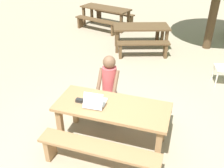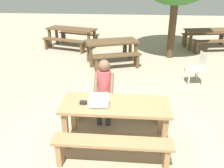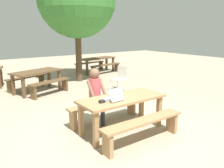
% 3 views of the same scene
% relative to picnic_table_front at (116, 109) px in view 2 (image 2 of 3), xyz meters
% --- Properties ---
extents(ground_plane, '(30.00, 30.00, 0.00)m').
position_rel_picnic_table_front_xyz_m(ground_plane, '(0.00, 0.00, -0.64)').
color(ground_plane, tan).
extents(picnic_table_front, '(1.85, 0.77, 0.75)m').
position_rel_picnic_table_front_xyz_m(picnic_table_front, '(0.00, 0.00, 0.00)').
color(picnic_table_front, '#9E754C').
rests_on(picnic_table_front, ground).
extents(bench_near, '(1.85, 0.30, 0.47)m').
position_rel_picnic_table_front_xyz_m(bench_near, '(0.00, -0.66, -0.28)').
color(bench_near, '#9E754C').
rests_on(bench_near, ground).
extents(bench_far, '(1.85, 0.30, 0.47)m').
position_rel_picnic_table_front_xyz_m(bench_far, '(0.00, 0.66, -0.28)').
color(bench_far, '#9E754C').
rests_on(bench_far, ground).
extents(laptop, '(0.34, 0.39, 0.26)m').
position_rel_picnic_table_front_xyz_m(laptop, '(-0.27, -0.05, 0.18)').
color(laptop, silver).
rests_on(laptop, picnic_table_front).
extents(small_pouch, '(0.12, 0.08, 0.06)m').
position_rel_picnic_table_front_xyz_m(small_pouch, '(-0.55, -0.06, 0.14)').
color(small_pouch, black).
rests_on(small_pouch, picnic_table_front).
extents(person_seated, '(0.38, 0.39, 1.31)m').
position_rel_picnic_table_front_xyz_m(person_seated, '(-0.27, 0.62, 0.13)').
color(person_seated, '#333847').
rests_on(person_seated, ground).
extents(plastic_chair, '(0.51, 0.51, 0.87)m').
position_rel_picnic_table_front_xyz_m(plastic_chair, '(2.02, 2.72, -0.17)').
color(plastic_chair, silver).
rests_on(plastic_chair, ground).
extents(picnic_table_mid, '(2.11, 1.24, 0.77)m').
position_rel_picnic_table_front_xyz_m(picnic_table_mid, '(-2.22, 6.06, 0.01)').
color(picnic_table_mid, brown).
rests_on(picnic_table_mid, ground).
extents(bench_mid_south, '(1.80, 0.79, 0.46)m').
position_rel_picnic_table_front_xyz_m(bench_mid_south, '(-2.39, 5.46, -0.29)').
color(bench_mid_south, brown).
rests_on(bench_mid_south, ground).
extents(bench_mid_north, '(1.80, 0.79, 0.46)m').
position_rel_picnic_table_front_xyz_m(bench_mid_north, '(-2.04, 6.65, -0.29)').
color(bench_mid_north, brown).
rests_on(bench_mid_north, ground).
extents(picnic_table_rear, '(2.14, 1.08, 0.76)m').
position_rel_picnic_table_front_xyz_m(picnic_table_rear, '(3.36, 6.36, 0.00)').
color(picnic_table_rear, brown).
rests_on(picnic_table_rear, ground).
extents(bench_rear_south, '(1.86, 0.65, 0.47)m').
position_rel_picnic_table_front_xyz_m(bench_rear_south, '(3.47, 5.77, -0.28)').
color(bench_rear_south, brown).
rests_on(bench_rear_south, ground).
extents(bench_rear_north, '(1.86, 0.65, 0.47)m').
position_rel_picnic_table_front_xyz_m(bench_rear_north, '(3.24, 6.95, -0.28)').
color(bench_rear_north, brown).
rests_on(bench_rear_north, ground).
extents(picnic_table_distant, '(1.87, 1.30, 0.75)m').
position_rel_picnic_table_front_xyz_m(picnic_table_distant, '(-0.43, 4.27, -0.01)').
color(picnic_table_distant, brown).
rests_on(picnic_table_distant, ground).
extents(bench_distant_south, '(1.55, 0.79, 0.48)m').
position_rel_picnic_table_front_xyz_m(bench_distant_south, '(-0.22, 3.64, -0.29)').
color(bench_distant_south, brown).
rests_on(bench_distant_south, ground).
extents(bench_distant_north, '(1.55, 0.79, 0.48)m').
position_rel_picnic_table_front_xyz_m(bench_distant_north, '(-0.65, 4.89, -0.29)').
color(bench_distant_north, brown).
rests_on(bench_distant_north, ground).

